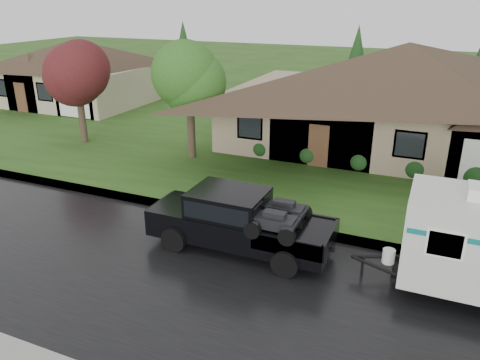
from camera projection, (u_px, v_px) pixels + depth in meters
ground at (283, 263)px, 14.94m from camera, size 140.00×140.00×0.00m
road at (261, 297)px, 13.23m from camera, size 140.00×8.00×0.01m
curb at (303, 231)px, 16.83m from camera, size 140.00×0.50×0.15m
lawn at (363, 139)px, 27.73m from camera, size 140.00×26.00×0.15m
house_main at (410, 85)px, 24.60m from camera, size 19.44×10.80×6.90m
house_far at (77, 67)px, 35.43m from camera, size 10.80×8.64×5.80m
tree_left_green at (189, 79)px, 22.93m from camera, size 3.50×3.50×5.80m
tree_red at (77, 75)px, 25.51m from camera, size 3.30×3.30×5.45m
shrub_row at (387, 163)px, 21.91m from camera, size 13.60×1.00×1.00m
pickup_truck at (237, 219)px, 15.47m from camera, size 6.10×2.32×2.03m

